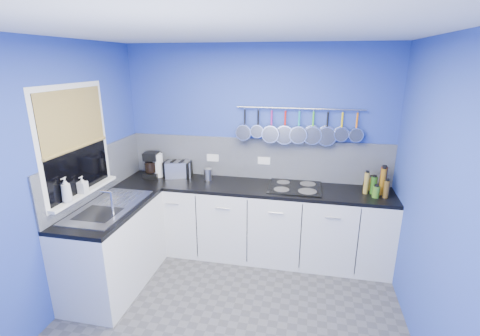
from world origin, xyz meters
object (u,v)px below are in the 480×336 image
(paper_towel, at_px, (158,165))
(toaster, at_px, (178,169))
(coffee_maker, at_px, (151,165))
(canister, at_px, (208,174))
(soap_bottle_a, at_px, (66,190))
(soap_bottle_b, at_px, (82,185))
(hob, at_px, (295,187))

(paper_towel, bearing_deg, toaster, 8.91)
(coffee_maker, distance_m, canister, 0.73)
(paper_towel, height_order, coffee_maker, coffee_maker)
(soap_bottle_a, bearing_deg, paper_towel, 75.97)
(soap_bottle_a, bearing_deg, canister, 52.54)
(soap_bottle_a, relative_size, toaster, 0.78)
(soap_bottle_b, relative_size, hob, 0.29)
(toaster, bearing_deg, paper_towel, 168.94)
(canister, bearing_deg, soap_bottle_b, -133.15)
(soap_bottle_a, bearing_deg, toaster, 66.61)
(hob, bearing_deg, toaster, 176.26)
(paper_towel, distance_m, canister, 0.65)
(paper_towel, bearing_deg, hob, -1.90)
(canister, bearing_deg, paper_towel, 179.78)
(soap_bottle_a, relative_size, soap_bottle_b, 1.39)
(coffee_maker, relative_size, hob, 0.53)
(hob, bearing_deg, coffee_maker, 179.37)
(soap_bottle_b, bearing_deg, soap_bottle_a, -90.00)
(soap_bottle_a, height_order, toaster, soap_bottle_a)
(toaster, bearing_deg, soap_bottle_b, -137.69)
(hob, bearing_deg, paper_towel, 178.10)
(soap_bottle_a, height_order, canister, soap_bottle_a)
(paper_towel, bearing_deg, coffee_maker, -152.43)
(paper_towel, relative_size, toaster, 0.96)
(toaster, xyz_separation_m, hob, (1.47, -0.10, -0.09))
(canister, bearing_deg, hob, -2.94)
(soap_bottle_a, xyz_separation_m, soap_bottle_b, (0.00, 0.23, -0.03))
(soap_bottle_a, bearing_deg, hob, 30.74)
(soap_bottle_a, xyz_separation_m, hob, (2.03, 1.21, -0.26))
(coffee_maker, distance_m, hob, 1.79)
(soap_bottle_b, xyz_separation_m, coffee_maker, (0.24, 1.00, -0.08))
(soap_bottle_a, distance_m, toaster, 1.43)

